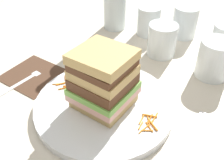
{
  "coord_description": "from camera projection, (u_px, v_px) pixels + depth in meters",
  "views": [
    {
      "loc": [
        0.27,
        -0.32,
        0.41
      ],
      "look_at": [
        -0.0,
        0.03,
        0.06
      ],
      "focal_mm": 43.13,
      "sensor_mm": 36.0,
      "label": 1
    }
  ],
  "objects": [
    {
      "name": "carrot_shred_10",
      "position": [
        155.0,
        118.0,
        0.54
      ],
      "size": [
        0.01,
        0.03,
        0.0
      ],
      "primitive_type": "cylinder",
      "rotation": [
        0.0,
        1.57,
        4.87
      ],
      "color": "orange",
      "rests_on": "main_plate"
    },
    {
      "name": "carrot_shred_4",
      "position": [
        70.0,
        84.0,
        0.62
      ],
      "size": [
        0.02,
        0.01,
        0.0
      ],
      "primitive_type": "cylinder",
      "rotation": [
        0.0,
        1.57,
        3.58
      ],
      "color": "orange",
      "rests_on": "main_plate"
    },
    {
      "name": "empty_tumbler_3",
      "position": [
        185.0,
        22.0,
        0.81
      ],
      "size": [
        0.07,
        0.07,
        0.09
      ],
      "primitive_type": "cylinder",
      "color": "silver",
      "rests_on": "ground_plane"
    },
    {
      "name": "main_plate",
      "position": [
        103.0,
        104.0,
        0.58
      ],
      "size": [
        0.3,
        0.3,
        0.02
      ],
      "primitive_type": "cylinder",
      "color": "white",
      "rests_on": "ground_plane"
    },
    {
      "name": "carrot_shred_15",
      "position": [
        150.0,
        116.0,
        0.54
      ],
      "size": [
        0.03,
        0.02,
        0.0
      ],
      "primitive_type": "cylinder",
      "rotation": [
        0.0,
        1.57,
        0.41
      ],
      "color": "orange",
      "rests_on": "main_plate"
    },
    {
      "name": "carrot_shred_3",
      "position": [
        70.0,
        82.0,
        0.62
      ],
      "size": [
        0.02,
        0.0,
        0.0
      ],
      "primitive_type": "cylinder",
      "rotation": [
        0.0,
        1.57,
        3.1
      ],
      "color": "orange",
      "rests_on": "main_plate"
    },
    {
      "name": "ground_plane",
      "position": [
        104.0,
        109.0,
        0.58
      ],
      "size": [
        3.0,
        3.0,
        0.0
      ],
      "primitive_type": "plane",
      "color": "beige"
    },
    {
      "name": "carrot_shred_1",
      "position": [
        73.0,
        82.0,
        0.63
      ],
      "size": [
        0.03,
        0.01,
        0.0
      ],
      "primitive_type": "cylinder",
      "rotation": [
        0.0,
        1.57,
        0.32
      ],
      "color": "orange",
      "rests_on": "main_plate"
    },
    {
      "name": "carrot_shred_17",
      "position": [
        147.0,
        131.0,
        0.51
      ],
      "size": [
        0.02,
        0.02,
        0.0
      ],
      "primitive_type": "cylinder",
      "rotation": [
        0.0,
        1.57,
        3.77
      ],
      "color": "orange",
      "rests_on": "main_plate"
    },
    {
      "name": "carrot_shred_2",
      "position": [
        65.0,
        88.0,
        0.61
      ],
      "size": [
        0.02,
        0.03,
        0.0
      ],
      "primitive_type": "cylinder",
      "rotation": [
        0.0,
        1.57,
        1.0
      ],
      "color": "orange",
      "rests_on": "main_plate"
    },
    {
      "name": "sandwich",
      "position": [
        103.0,
        79.0,
        0.54
      ],
      "size": [
        0.12,
        0.12,
        0.13
      ],
      "color": "tan",
      "rests_on": "main_plate"
    },
    {
      "name": "knife",
      "position": [
        186.0,
        146.0,
        0.5
      ],
      "size": [
        0.03,
        0.2,
        0.0
      ],
      "color": "silver",
      "rests_on": "ground_plane"
    },
    {
      "name": "carrot_shred_5",
      "position": [
        62.0,
        83.0,
        0.62
      ],
      "size": [
        0.02,
        0.03,
        0.0
      ],
      "primitive_type": "cylinder",
      "rotation": [
        0.0,
        1.57,
        4.19
      ],
      "color": "orange",
      "rests_on": "main_plate"
    },
    {
      "name": "carrot_shred_6",
      "position": [
        65.0,
        78.0,
        0.64
      ],
      "size": [
        0.02,
        0.01,
        0.0
      ],
      "primitive_type": "cylinder",
      "rotation": [
        0.0,
        1.57,
        5.57
      ],
      "color": "orange",
      "rests_on": "main_plate"
    },
    {
      "name": "carrot_shred_14",
      "position": [
        153.0,
        125.0,
        0.52
      ],
      "size": [
        0.03,
        0.02,
        0.0
      ],
      "primitive_type": "cylinder",
      "rotation": [
        0.0,
        1.57,
        5.82
      ],
      "color": "orange",
      "rests_on": "main_plate"
    },
    {
      "name": "carrot_shred_13",
      "position": [
        149.0,
        120.0,
        0.53
      ],
      "size": [
        0.02,
        0.02,
        0.0
      ],
      "primitive_type": "cylinder",
      "rotation": [
        0.0,
        1.57,
        5.42
      ],
      "color": "orange",
      "rests_on": "main_plate"
    },
    {
      "name": "empty_tumbler_0",
      "position": [
        162.0,
        40.0,
        0.73
      ],
      "size": [
        0.08,
        0.08,
        0.09
      ],
      "primitive_type": "cylinder",
      "color": "silver",
      "rests_on": "ground_plane"
    },
    {
      "name": "juice_glass",
      "position": [
        214.0,
        61.0,
        0.65
      ],
      "size": [
        0.08,
        0.08,
        0.1
      ],
      "color": "white",
      "rests_on": "ground_plane"
    },
    {
      "name": "carrot_shred_0",
      "position": [
        69.0,
        89.0,
        0.61
      ],
      "size": [
        0.02,
        0.01,
        0.0
      ],
      "primitive_type": "cylinder",
      "rotation": [
        0.0,
        1.57,
        3.35
      ],
      "color": "orange",
      "rests_on": "main_plate"
    },
    {
      "name": "carrot_shred_16",
      "position": [
        141.0,
        126.0,
        0.52
      ],
      "size": [
        0.01,
        0.02,
        0.0
      ],
      "primitive_type": "cylinder",
      "rotation": [
        0.0,
        1.57,
        4.9
      ],
      "color": "orange",
      "rests_on": "main_plate"
    },
    {
      "name": "empty_tumbler_2",
      "position": [
        149.0,
        21.0,
        0.82
      ],
      "size": [
        0.07,
        0.07,
        0.09
      ],
      "primitive_type": "cylinder",
      "color": "silver",
      "rests_on": "ground_plane"
    },
    {
      "name": "carrot_shred_12",
      "position": [
        149.0,
        128.0,
        0.52
      ],
      "size": [
        0.02,
        0.02,
        0.0
      ],
      "primitive_type": "cylinder",
      "rotation": [
        0.0,
        1.57,
        2.63
      ],
      "color": "orange",
      "rests_on": "main_plate"
    },
    {
      "name": "empty_tumbler_1",
      "position": [
        224.0,
        37.0,
        0.76
      ],
      "size": [
        0.07,
        0.07,
        0.07
      ],
      "primitive_type": "cylinder",
      "color": "silver",
      "rests_on": "ground_plane"
    },
    {
      "name": "carrot_shred_8",
      "position": [
        68.0,
        86.0,
        0.61
      ],
      "size": [
        0.02,
        0.02,
        0.0
      ],
      "primitive_type": "cylinder",
      "rotation": [
        0.0,
        1.57,
        0.63
      ],
      "color": "orange",
      "rests_on": "main_plate"
    },
    {
      "name": "carrot_shred_7",
      "position": [
        59.0,
        84.0,
        0.62
      ],
      "size": [
        0.02,
        0.02,
        0.0
      ],
      "primitive_type": "cylinder",
      "rotation": [
        0.0,
        1.57,
        3.92
      ],
      "color": "orange",
      "rests_on": "main_plate"
    },
    {
      "name": "carrot_shred_9",
      "position": [
        150.0,
        119.0,
        0.53
      ],
      "size": [
        0.01,
        0.03,
        0.0
      ],
      "primitive_type": "cylinder",
      "rotation": [
        0.0,
        1.57,
        4.88
      ],
      "color": "orange",
      "rests_on": "main_plate"
    },
    {
      "name": "fork",
      "position": [
        26.0,
        78.0,
        0.66
      ],
      "size": [
        0.02,
        0.17,
        0.0
      ],
      "color": "silver",
      "rests_on": "napkin_dark"
    },
    {
      "name": "napkin_dark",
      "position": [
        34.0,
        75.0,
        0.68
      ],
      "size": [
        0.15,
        0.14,
        0.0
      ],
      "primitive_type": "cube",
      "rotation": [
        0.0,
        0.0,
        0.07
      ],
      "color": "#4C3323",
      "rests_on": "ground_plane"
    },
    {
      "name": "carrot_shred_18",
      "position": [
        144.0,
        129.0,
        0.51
      ],
      "size": [
        0.01,
        0.03,
        0.0
      ],
      "primitive_type": "cylinder",
      "rotation": [
        0.0,
        1.57,
        4.59
      ],
      "color": "orange",
      "rests_on": "main_plate"
    },
    {
      "name": "carrot_shred_11",
      "position": [
        142.0,
        120.0,
        0.53
      ],
      "size": [
        0.01,
        0.03,
        0.0
      ],
      "primitive_type": "cylinder",
      "rotation": [
        0.0,
        1.57,
        1.79
      ],
      "color": "orange",
      "rests_on": "main_plate"
    }
  ]
}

